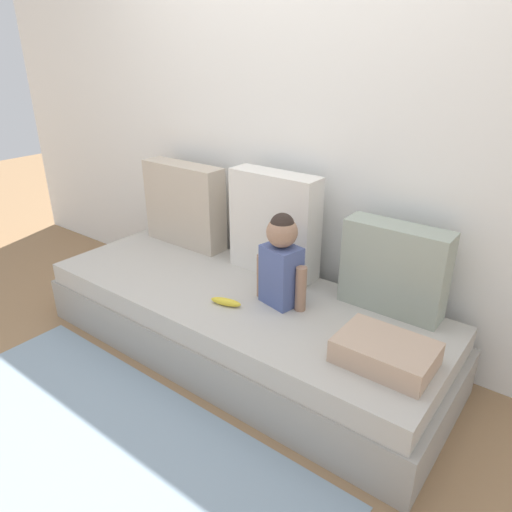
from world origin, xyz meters
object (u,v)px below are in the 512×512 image
(couch, at_px, (239,322))
(throw_pillow_right, at_px, (394,269))
(banana, at_px, (226,302))
(throw_pillow_center, at_px, (274,224))
(toddler, at_px, (281,260))
(folded_blanket, at_px, (385,352))
(throw_pillow_left, at_px, (185,205))

(couch, bearing_deg, throw_pillow_right, 24.65)
(throw_pillow_right, height_order, banana, throw_pillow_right)
(throw_pillow_center, bearing_deg, banana, -85.12)
(couch, xyz_separation_m, toddler, (0.25, 0.05, 0.44))
(banana, distance_m, folded_blanket, 0.85)
(toddler, height_order, banana, toddler)
(throw_pillow_right, bearing_deg, toddler, -149.31)
(throw_pillow_left, xyz_separation_m, throw_pillow_right, (1.45, 0.00, -0.04))
(throw_pillow_left, relative_size, throw_pillow_right, 1.16)
(throw_pillow_right, bearing_deg, banana, -144.90)
(toddler, bearing_deg, banana, -136.26)
(throw_pillow_right, height_order, toddler, toddler)
(toddler, height_order, folded_blanket, toddler)
(couch, relative_size, throw_pillow_left, 3.95)
(throw_pillow_left, distance_m, toddler, 1.01)
(couch, distance_m, throw_pillow_center, 0.59)
(couch, relative_size, toddler, 4.76)
(couch, bearing_deg, folded_blanket, -6.93)
(couch, xyz_separation_m, folded_blanket, (0.89, -0.11, 0.25))
(throw_pillow_center, relative_size, throw_pillow_right, 1.17)
(banana, bearing_deg, throw_pillow_right, 35.10)
(throw_pillow_left, bearing_deg, throw_pillow_right, 0.00)
(couch, distance_m, banana, 0.26)
(couch, distance_m, throw_pillow_left, 0.92)
(throw_pillow_center, bearing_deg, toddler, -49.01)
(toddler, relative_size, banana, 2.90)
(toddler, bearing_deg, throw_pillow_right, 30.69)
(throw_pillow_right, bearing_deg, throw_pillow_left, 180.00)
(couch, height_order, folded_blanket, folded_blanket)
(throw_pillow_left, bearing_deg, throw_pillow_center, 0.00)
(throw_pillow_right, xyz_separation_m, toddler, (-0.48, -0.28, 0.02))
(banana, bearing_deg, throw_pillow_left, 147.89)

